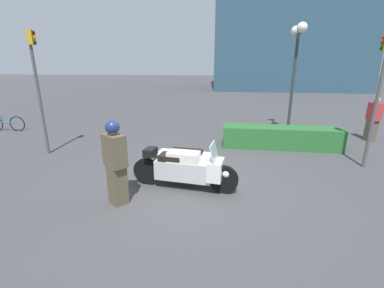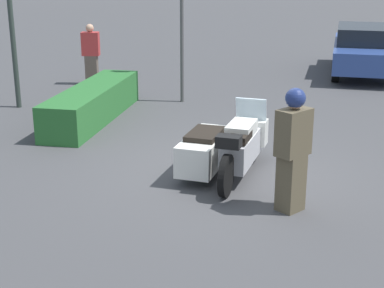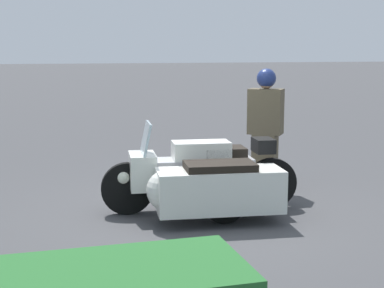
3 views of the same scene
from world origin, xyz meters
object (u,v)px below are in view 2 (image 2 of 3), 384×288
at_px(police_motorcycle, 223,146).
at_px(traffic_light_near, 181,7).
at_px(officer_rider, 293,147).
at_px(pedestrian_bystander, 91,54).
at_px(parked_car_background, 365,49).
at_px(hedge_bush_curbside, 93,103).

bearing_deg(police_motorcycle, traffic_light_near, 26.76).
relative_size(officer_rider, pedestrian_bystander, 1.05).
relative_size(traffic_light_near, parked_car_background, 0.73).
bearing_deg(pedestrian_bystander, traffic_light_near, -128.14).
relative_size(officer_rider, traffic_light_near, 0.50).
bearing_deg(traffic_light_near, parked_car_background, 143.40).
xyz_separation_m(hedge_bush_curbside, traffic_light_near, (2.01, -1.56, 1.95)).
bearing_deg(police_motorcycle, hedge_bush_curbside, 56.78).
relative_size(police_motorcycle, officer_rider, 1.42).
relative_size(police_motorcycle, traffic_light_near, 0.71).
bearing_deg(traffic_light_near, pedestrian_bystander, -109.84).
height_order(officer_rider, parked_car_background, officer_rider).
height_order(police_motorcycle, pedestrian_bystander, pedestrian_bystander).
bearing_deg(officer_rider, parked_car_background, 117.00).
height_order(police_motorcycle, parked_car_background, parked_car_background).
distance_m(hedge_bush_curbside, parked_car_background, 9.21).
bearing_deg(officer_rider, police_motorcycle, 167.90).
bearing_deg(hedge_bush_curbside, parked_car_background, -42.96).
bearing_deg(pedestrian_bystander, officer_rider, -152.58).
height_order(police_motorcycle, officer_rider, officer_rider).
xyz_separation_m(police_motorcycle, hedge_bush_curbside, (2.77, 3.32, -0.10)).
distance_m(police_motorcycle, pedestrian_bystander, 7.91).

